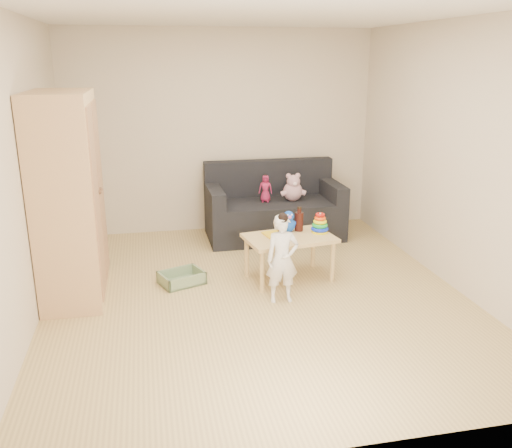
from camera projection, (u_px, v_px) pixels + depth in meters
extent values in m
plane|color=tan|center=(256.00, 295.00, 5.32)|extent=(4.50, 4.50, 0.00)
plane|color=white|center=(256.00, 12.00, 4.56)|extent=(4.50, 4.50, 0.00)
plane|color=beige|center=(221.00, 132.00, 7.05)|extent=(4.00, 0.00, 4.00)
plane|color=beige|center=(343.00, 244.00, 2.83)|extent=(4.00, 0.00, 4.00)
plane|color=beige|center=(24.00, 173.00, 4.55)|extent=(0.00, 4.50, 4.50)
plane|color=beige|center=(455.00, 156.00, 5.33)|extent=(0.00, 4.50, 4.50)
cube|color=#EBBF81|center=(68.00, 198.00, 5.07)|extent=(0.54, 1.08, 1.95)
cube|color=black|center=(274.00, 219.00, 6.98)|extent=(1.71, 0.85, 0.48)
cube|color=#DCB879|center=(289.00, 258.00, 5.64)|extent=(0.97, 0.70, 0.47)
imported|color=white|center=(282.00, 260.00, 5.08)|extent=(0.31, 0.21, 0.83)
imported|color=#AB204F|center=(265.00, 189.00, 6.82)|extent=(0.20, 0.16, 0.34)
cylinder|color=#FFEE0D|center=(320.00, 231.00, 5.70)|extent=(0.17, 0.17, 0.02)
cylinder|color=silver|center=(320.00, 222.00, 5.67)|extent=(0.02, 0.02, 0.20)
torus|color=#0E2EE9|center=(320.00, 229.00, 5.69)|extent=(0.19, 0.19, 0.04)
torus|color=green|center=(320.00, 225.00, 5.68)|extent=(0.17, 0.17, 0.04)
torus|color=#FFEE0D|center=(320.00, 221.00, 5.66)|extent=(0.14, 0.14, 0.04)
torus|color=#FF4C0D|center=(320.00, 218.00, 5.65)|extent=(0.12, 0.12, 0.04)
torus|color=#BB130B|center=(320.00, 215.00, 5.64)|extent=(0.10, 0.10, 0.03)
cylinder|color=black|center=(299.00, 222.00, 5.73)|extent=(0.09, 0.09, 0.20)
cylinder|color=black|center=(299.00, 211.00, 5.69)|extent=(0.04, 0.04, 0.06)
cylinder|color=black|center=(299.00, 208.00, 5.68)|extent=(0.05, 0.05, 0.02)
cube|color=yellow|center=(275.00, 234.00, 5.62)|extent=(0.25, 0.25, 0.02)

